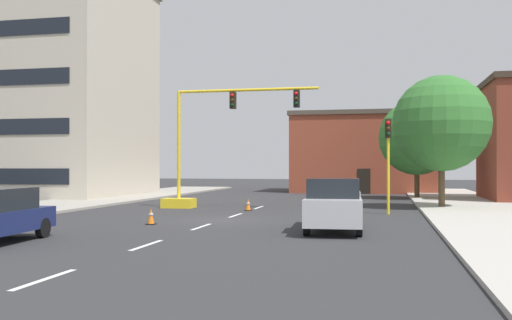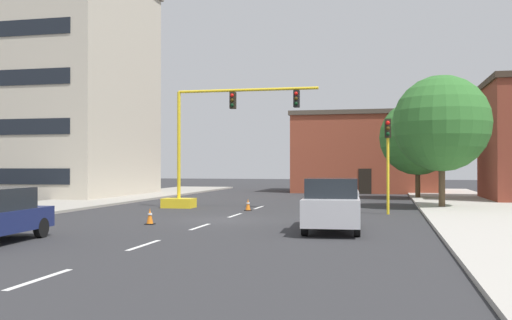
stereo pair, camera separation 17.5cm
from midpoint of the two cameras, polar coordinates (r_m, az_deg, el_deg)
ground_plane at (r=26.35m, az=-3.27°, el=-5.89°), size 160.00×160.00×0.00m
sidewalk_left at (r=38.49m, az=-17.45°, el=-4.08°), size 6.00×56.00×0.14m
sidewalk_right at (r=33.66m, az=21.02°, el=-4.58°), size 6.00×56.00×0.14m
lane_stripe_seg_0 at (r=13.57m, az=-20.07°, el=-10.91°), size 0.16×2.40×0.01m
lane_stripe_seg_1 at (r=18.38m, az=-10.66°, el=-8.20°), size 0.16×2.40×0.01m
lane_stripe_seg_2 at (r=23.50m, az=-5.30°, el=-6.53°), size 0.16×2.40×0.01m
lane_stripe_seg_3 at (r=28.76m, az=-1.90°, el=-5.44°), size 0.16×2.40×0.01m
lane_stripe_seg_4 at (r=34.09m, az=0.44°, el=-4.68°), size 0.16×2.40×0.01m
building_tall_left at (r=50.22m, az=-19.73°, el=6.65°), size 14.79×13.37×17.44m
building_brick_center at (r=55.33m, az=10.88°, el=0.73°), size 13.46×8.61×7.36m
traffic_signal_gantry at (r=33.70m, az=-5.59°, el=-0.91°), size 9.05×1.20×6.83m
traffic_light_pole_right at (r=30.00m, az=12.98°, el=1.51°), size 0.32×0.47×4.80m
tree_right_far at (r=44.22m, az=15.69°, el=2.14°), size 5.53×5.53×7.29m
tree_right_mid at (r=34.67m, az=17.90°, el=3.43°), size 5.48×5.48×7.59m
pickup_truck_silver at (r=22.11m, az=7.70°, el=-4.38°), size 2.34×5.52×1.99m
traffic_cone_roadside_a at (r=24.67m, az=-10.17°, el=-5.48°), size 0.36×0.36×0.68m
traffic_cone_roadside_b at (r=31.69m, az=-0.63°, el=-4.43°), size 0.36×0.36×0.64m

